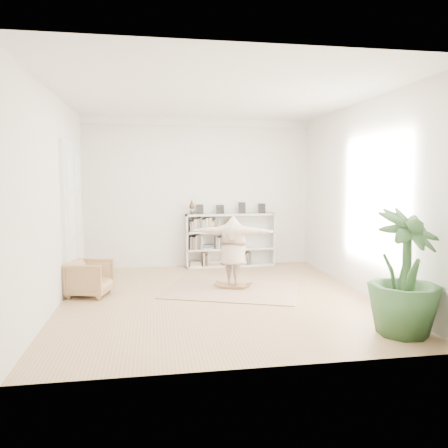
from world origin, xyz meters
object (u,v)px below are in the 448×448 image
armchair (90,278)px  rocker_board (233,285)px  person (233,248)px  bookshelf (230,241)px  houseplant (405,273)px

armchair → rocker_board: 2.71m
person → rocker_board: bearing=-114.2°
bookshelf → houseplant: 5.31m
rocker_board → houseplant: size_ratio=0.32×
bookshelf → houseplant: houseplant is taller
person → armchair: bearing=22.0°
rocker_board → houseplant: 3.50m
bookshelf → rocker_board: bookshelf is taller
bookshelf → armchair: bearing=-143.0°
rocker_board → person: 0.74m
bookshelf → person: bearing=-98.7°
bookshelf → person: size_ratio=1.32×
rocker_board → person: (-0.00, -0.00, 0.74)m
armchair → rocker_board: size_ratio=1.28×
bookshelf → rocker_board: size_ratio=3.89×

